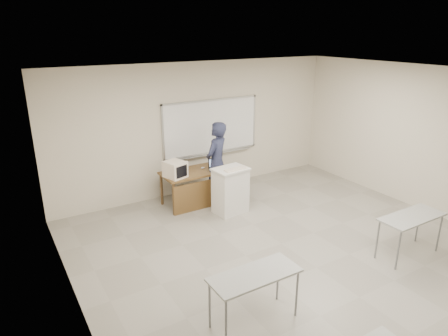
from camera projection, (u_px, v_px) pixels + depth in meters
floor at (316, 268)px, 6.48m from camera, size 7.00×8.00×0.01m
whiteboard at (211, 128)px, 9.34m from camera, size 2.48×0.10×1.31m
student_desks at (394, 273)px, 5.17m from camera, size 4.40×2.20×0.73m
instructor_desk at (198, 181)px, 8.64m from camera, size 1.49×0.75×0.75m
podium at (230, 190)px, 8.29m from camera, size 0.69×0.51×0.97m
crt_monitor at (175, 169)px, 8.24m from camera, size 0.37×0.42×0.35m
laptop at (215, 167)px, 8.74m from camera, size 0.29×0.27×0.22m
mouse at (203, 168)px, 8.80m from camera, size 0.10×0.08×0.03m
keyboard at (236, 169)px, 8.06m from camera, size 0.50×0.19×0.03m
presenter at (217, 163)px, 8.68m from camera, size 0.79×0.71×1.81m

